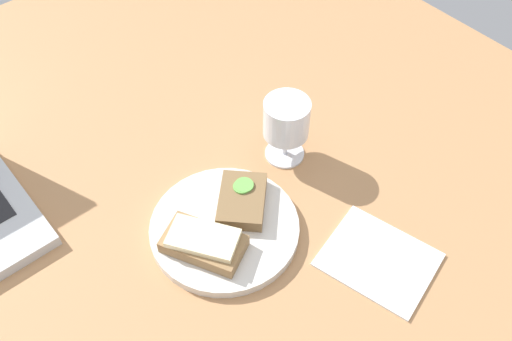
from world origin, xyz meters
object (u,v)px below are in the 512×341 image
Objects in this scene: sandwich_with_cheese at (204,242)px; wine_glass at (286,122)px; sandwich_with_cucumber at (242,200)px; plate at (224,229)px; napkin at (378,260)px.

wine_glass is (21.76, 6.92, 4.69)cm from sandwich_with_cheese.
plate is at bearing -164.39° from sandwich_with_cucumber.
sandwich_with_cheese reaches higher than napkin.
wine_glass is at bearing 17.64° from sandwich_with_cheese.
wine_glass reaches higher than plate.
sandwich_with_cheese is 1.14× the size of wine_glass.
napkin is (13.92, -18.24, -0.58)cm from plate.
plate is 1.46× the size of napkin.
wine_glass reaches higher than sandwich_with_cheese.
napkin is at bearing -52.65° from plate.
wine_glass is 25.29cm from napkin.
sandwich_with_cucumber reaches higher than plate.
sandwich_with_cucumber is 1.01× the size of wine_glass.
wine_glass is (12.70, 4.42, 4.97)cm from sandwich_with_cucumber.
plate is 19.43cm from wine_glass.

